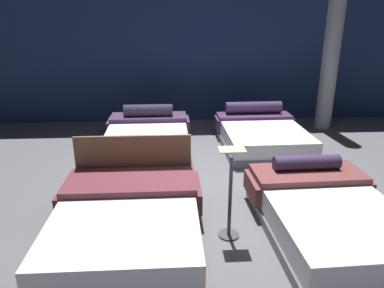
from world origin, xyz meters
name	(u,v)px	position (x,y,z in m)	size (l,w,h in m)	color
ground_plane	(215,188)	(0.00, 0.00, -0.01)	(18.00, 18.00, 0.02)	#5B5B60
showroom_back_wall	(197,46)	(0.00, 3.71, 1.75)	(18.00, 0.06, 3.50)	navy
bed_0	(127,220)	(-1.15, -1.20, 0.23)	(1.71, 2.03, 0.92)	brown
bed_1	(328,215)	(1.14, -1.22, 0.23)	(1.55, 2.16, 0.68)	#565A53
bed_2	(147,138)	(-1.08, 1.64, 0.23)	(1.64, 2.15, 0.73)	#273135
bed_3	(261,135)	(1.10, 1.74, 0.23)	(1.60, 2.11, 0.71)	#4B4D5D
price_sign	(230,204)	(0.00, -1.23, 0.41)	(0.28, 0.24, 1.06)	#3F3F44
support_pillar	(332,48)	(2.79, 2.86, 1.75)	(0.35, 0.35, 3.50)	#99999E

